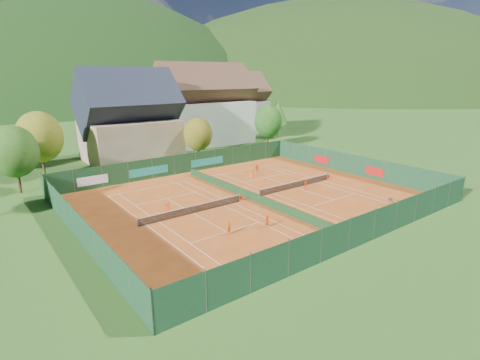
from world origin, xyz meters
The scene contains 32 objects.
ground centered at (0.00, 0.00, -0.02)m, with size 600.00×600.00×0.00m, color #2B591B.
clay_pad centered at (0.00, 0.00, 0.01)m, with size 40.00×32.00×0.01m, color #B44F1A.
court_markings_left centered at (-8.00, 0.00, 0.01)m, with size 11.03×23.83×0.00m.
court_markings_right centered at (8.00, 0.00, 0.01)m, with size 11.03×23.83×0.00m.
tennis_net_left centered at (-7.85, 0.00, 0.51)m, with size 13.30×0.10×1.02m.
tennis_net_right centered at (8.15, 0.00, 0.51)m, with size 13.30×0.10×1.02m.
court_divider centered at (0.00, 0.00, 0.50)m, with size 0.03×28.80×1.00m.
fence_north centered at (-0.46, 15.99, 1.47)m, with size 40.00×0.10×3.00m.
fence_south centered at (0.00, -16.00, 1.50)m, with size 40.00×0.04×3.00m.
fence_west centered at (-20.00, 0.00, 1.50)m, with size 0.04×32.00×3.00m.
fence_east centered at (20.00, 0.05, 1.48)m, with size 0.09×32.00×3.00m.
chalet centered at (-3.00, 30.00, 6.62)m, with size 16.20×12.00×16.00m.
hotel_block_a centered at (16.00, 36.00, 7.38)m, with size 21.60×11.00×17.25m.
hotel_block_b centered at (30.00, 44.00, 6.62)m, with size 17.28×10.00×15.50m.
tree_west_front centered at (-22.00, 20.00, 5.39)m, with size 5.72×5.72×8.69m.
tree_west_mid centered at (-18.00, 26.00, 6.07)m, with size 6.44×6.44×9.78m.
tree_center centered at (6.00, 22.00, 4.72)m, with size 5.01×5.01×7.60m.
tree_east_front centered at (24.00, 24.00, 5.39)m, with size 5.72×5.72×8.69m.
tree_east_mid centered at (34.00, 32.00, 6.06)m, with size 5.04×5.04×9.00m.
tree_east_back centered at (26.00, 40.00, 6.74)m, with size 7.15×7.15×10.86m.
mountain_backdrop centered at (28.54, 233.48, -39.64)m, with size 820.00×530.00×242.00m.
ball_hopper centered at (12.16, -11.34, 0.56)m, with size 0.34×0.34×0.80m.
loose_ball_0 centered at (-9.65, -5.59, 0.03)m, with size 0.07×0.07×0.07m, color #CCD833.
loose_ball_1 centered at (4.62, -9.03, 0.03)m, with size 0.07×0.07×0.07m, color #CCD833.
loose_ball_2 centered at (4.58, 6.60, 0.03)m, with size 0.07×0.07×0.07m, color #CCD833.
loose_ball_3 centered at (-2.56, 10.97, 0.03)m, with size 0.07×0.07×0.07m, color #CCD833.
player_left_near centered at (-8.16, -7.02, 0.71)m, with size 0.52×0.34×1.42m, color #D05B12.
player_left_mid centered at (-4.15, -8.03, 0.67)m, with size 0.66×0.51×1.35m, color #F04D15.
player_left_far centered at (-10.41, 1.40, 0.70)m, with size 0.91×0.52×1.41m, color #E04A13.
player_right_near centered at (8.21, -1.52, 0.75)m, with size 0.88×0.37×1.51m, color #EC5815.
player_right_far_a centered at (6.32, 7.56, 0.68)m, with size 0.66×0.43×1.35m, color orange.
player_right_far_b centered at (9.03, 9.54, 0.65)m, with size 1.21×0.39×1.31m, color #FB5616.
Camera 1 is at (-27.26, -33.93, 14.88)m, focal length 28.00 mm.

